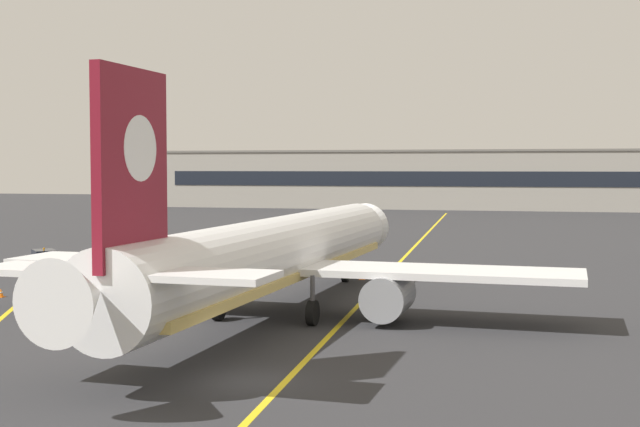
{
  "coord_description": "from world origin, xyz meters",
  "views": [
    {
      "loc": [
        10.03,
        -30.21,
        8.09
      ],
      "look_at": [
        0.07,
        10.65,
        5.8
      ],
      "focal_mm": 47.88,
      "sensor_mm": 36.0,
      "label": 1
    }
  ],
  "objects_px": {
    "airliner_foreground": "(276,255)",
    "service_car_second": "(44,261)",
    "safety_cone_by_nose_gear": "(362,276)",
    "safety_cone_by_port_wing": "(1,293)"
  },
  "relations": [
    {
      "from": "airliner_foreground",
      "to": "service_car_second",
      "type": "distance_m",
      "value": 28.34
    },
    {
      "from": "airliner_foreground",
      "to": "safety_cone_by_nose_gear",
      "type": "xyz_separation_m",
      "value": [
        1.61,
        16.18,
        -3.11
      ]
    },
    {
      "from": "service_car_second",
      "to": "airliner_foreground",
      "type": "bearing_deg",
      "value": -33.33
    },
    {
      "from": "safety_cone_by_nose_gear",
      "to": "safety_cone_by_port_wing",
      "type": "distance_m",
      "value": 24.4
    },
    {
      "from": "safety_cone_by_nose_gear",
      "to": "service_car_second",
      "type": "bearing_deg",
      "value": -178.46
    },
    {
      "from": "service_car_second",
      "to": "safety_cone_by_nose_gear",
      "type": "xyz_separation_m",
      "value": [
        25.19,
        0.68,
        -0.51
      ]
    },
    {
      "from": "safety_cone_by_nose_gear",
      "to": "safety_cone_by_port_wing",
      "type": "bearing_deg",
      "value": -146.32
    },
    {
      "from": "airliner_foreground",
      "to": "safety_cone_by_nose_gear",
      "type": "distance_m",
      "value": 16.56
    },
    {
      "from": "service_car_second",
      "to": "safety_cone_by_nose_gear",
      "type": "distance_m",
      "value": 25.2
    },
    {
      "from": "airliner_foreground",
      "to": "service_car_second",
      "type": "height_order",
      "value": "airliner_foreground"
    }
  ]
}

